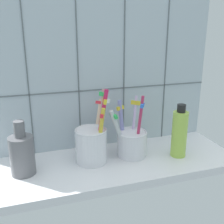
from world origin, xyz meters
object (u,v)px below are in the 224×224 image
at_px(soap_bottle, 179,133).
at_px(toothbrush_cup_left, 92,143).
at_px(toothbrush_cup_right, 131,141).
at_px(ceramic_vase, 22,154).

bearing_deg(soap_bottle, toothbrush_cup_left, 169.73).
distance_m(toothbrush_cup_right, soap_bottle, 0.13).
relative_size(toothbrush_cup_left, toothbrush_cup_right, 1.13).
bearing_deg(toothbrush_cup_left, soap_bottle, -10.27).
bearing_deg(ceramic_vase, soap_bottle, -4.38).
height_order(toothbrush_cup_left, toothbrush_cup_right, toothbrush_cup_left).
xyz_separation_m(toothbrush_cup_left, toothbrush_cup_right, (0.11, -0.00, -0.01)).
relative_size(ceramic_vase, soap_bottle, 0.92).
bearing_deg(ceramic_vase, toothbrush_cup_right, 2.12).
distance_m(toothbrush_cup_right, ceramic_vase, 0.28).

